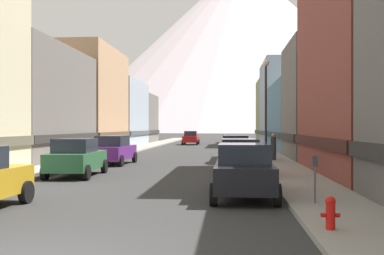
{
  "coord_description": "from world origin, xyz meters",
  "views": [
    {
      "loc": [
        3.3,
        -7.66,
        2.32
      ],
      "look_at": [
        0.12,
        33.22,
        2.27
      ],
      "focal_mm": 43.91,
      "sensor_mm": 36.0,
      "label": 1
    }
  ],
  "objects_px": {
    "car_left_1": "(76,157)",
    "pedestrian_0": "(273,148)",
    "car_right_2": "(236,149)",
    "parking_meter_near": "(315,173)",
    "car_left_2": "(113,150)",
    "streetlamp_right": "(266,97)",
    "car_right_0": "(244,171)",
    "car_driving_0": "(191,138)",
    "fire_hydrant_near": "(330,212)",
    "car_right_1": "(239,158)",
    "potted_plant_0": "(3,166)"
  },
  "relations": [
    {
      "from": "car_left_1",
      "to": "pedestrian_0",
      "type": "height_order",
      "value": "pedestrian_0"
    },
    {
      "from": "car_right_2",
      "to": "parking_meter_near",
      "type": "xyz_separation_m",
      "value": [
        1.95,
        -17.1,
        0.11
      ]
    },
    {
      "from": "car_left_2",
      "to": "streetlamp_right",
      "type": "xyz_separation_m",
      "value": [
        9.15,
        -2.52,
        3.09
      ]
    },
    {
      "from": "car_right_0",
      "to": "car_driving_0",
      "type": "height_order",
      "value": "same"
    },
    {
      "from": "car_left_2",
      "to": "fire_hydrant_near",
      "type": "bearing_deg",
      "value": -63.35
    },
    {
      "from": "car_right_1",
      "to": "car_right_0",
      "type": "bearing_deg",
      "value": -90.02
    },
    {
      "from": "streetlamp_right",
      "to": "fire_hydrant_near",
      "type": "bearing_deg",
      "value": -89.64
    },
    {
      "from": "car_right_2",
      "to": "parking_meter_near",
      "type": "height_order",
      "value": "car_right_2"
    },
    {
      "from": "car_right_0",
      "to": "pedestrian_0",
      "type": "distance_m",
      "value": 16.0
    },
    {
      "from": "car_left_2",
      "to": "streetlamp_right",
      "type": "distance_m",
      "value": 9.98
    },
    {
      "from": "car_right_0",
      "to": "parking_meter_near",
      "type": "height_order",
      "value": "car_right_0"
    },
    {
      "from": "car_right_1",
      "to": "car_right_2",
      "type": "xyz_separation_m",
      "value": [
        -0.0,
        9.2,
        0.0
      ]
    },
    {
      "from": "car_driving_0",
      "to": "car_right_0",
      "type": "bearing_deg",
      "value": -83.26
    },
    {
      "from": "pedestrian_0",
      "to": "fire_hydrant_near",
      "type": "bearing_deg",
      "value": -92.18
    },
    {
      "from": "car_left_2",
      "to": "parking_meter_near",
      "type": "bearing_deg",
      "value": -57.5
    },
    {
      "from": "car_left_1",
      "to": "pedestrian_0",
      "type": "relative_size",
      "value": 2.55
    },
    {
      "from": "car_left_1",
      "to": "car_left_2",
      "type": "height_order",
      "value": "same"
    },
    {
      "from": "car_left_1",
      "to": "parking_meter_near",
      "type": "bearing_deg",
      "value": -39.62
    },
    {
      "from": "car_left_1",
      "to": "car_right_2",
      "type": "relative_size",
      "value": 1.0
    },
    {
      "from": "car_left_1",
      "to": "car_right_1",
      "type": "height_order",
      "value": "same"
    },
    {
      "from": "car_right_2",
      "to": "streetlamp_right",
      "type": "relative_size",
      "value": 0.76
    },
    {
      "from": "pedestrian_0",
      "to": "car_right_1",
      "type": "bearing_deg",
      "value": -104.18
    },
    {
      "from": "car_right_1",
      "to": "fire_hydrant_near",
      "type": "relative_size",
      "value": 6.32
    },
    {
      "from": "parking_meter_near",
      "to": "potted_plant_0",
      "type": "relative_size",
      "value": 1.64
    },
    {
      "from": "car_left_2",
      "to": "car_right_1",
      "type": "xyz_separation_m",
      "value": [
        7.6,
        -7.1,
        0.0
      ]
    },
    {
      "from": "car_left_1",
      "to": "potted_plant_0",
      "type": "distance_m",
      "value": 3.31
    },
    {
      "from": "car_left_1",
      "to": "potted_plant_0",
      "type": "height_order",
      "value": "car_left_1"
    },
    {
      "from": "fire_hydrant_near",
      "to": "parking_meter_near",
      "type": "relative_size",
      "value": 0.53
    },
    {
      "from": "fire_hydrant_near",
      "to": "pedestrian_0",
      "type": "xyz_separation_m",
      "value": [
        0.8,
        21.03,
        0.44
      ]
    },
    {
      "from": "car_left_1",
      "to": "car_right_1",
      "type": "relative_size",
      "value": 1.0
    },
    {
      "from": "parking_meter_near",
      "to": "potted_plant_0",
      "type": "height_order",
      "value": "parking_meter_near"
    },
    {
      "from": "car_right_2",
      "to": "fire_hydrant_near",
      "type": "height_order",
      "value": "car_right_2"
    },
    {
      "from": "streetlamp_right",
      "to": "car_right_1",
      "type": "bearing_deg",
      "value": -108.7
    },
    {
      "from": "car_left_2",
      "to": "car_driving_0",
      "type": "relative_size",
      "value": 1.02
    },
    {
      "from": "fire_hydrant_near",
      "to": "car_left_1",
      "type": "bearing_deg",
      "value": 129.17
    },
    {
      "from": "parking_meter_near",
      "to": "car_right_2",
      "type": "bearing_deg",
      "value": 96.52
    },
    {
      "from": "car_right_0",
      "to": "fire_hydrant_near",
      "type": "xyz_separation_m",
      "value": [
        1.65,
        -5.22,
        -0.37
      ]
    },
    {
      "from": "car_right_0",
      "to": "car_driving_0",
      "type": "bearing_deg",
      "value": 96.74
    },
    {
      "from": "car_left_2",
      "to": "parking_meter_near",
      "type": "height_order",
      "value": "car_left_2"
    },
    {
      "from": "potted_plant_0",
      "to": "car_right_0",
      "type": "bearing_deg",
      "value": -26.58
    },
    {
      "from": "car_right_2",
      "to": "pedestrian_0",
      "type": "xyz_separation_m",
      "value": [
        2.45,
        0.49,
        0.06
      ]
    },
    {
      "from": "parking_meter_near",
      "to": "pedestrian_0",
      "type": "relative_size",
      "value": 0.76
    },
    {
      "from": "car_right_0",
      "to": "potted_plant_0",
      "type": "xyz_separation_m",
      "value": [
        -10.8,
        5.4,
        -0.38
      ]
    },
    {
      "from": "car_left_1",
      "to": "car_right_2",
      "type": "height_order",
      "value": "same"
    },
    {
      "from": "car_driving_0",
      "to": "potted_plant_0",
      "type": "height_order",
      "value": "car_driving_0"
    },
    {
      "from": "potted_plant_0",
      "to": "streetlamp_right",
      "type": "distance_m",
      "value": 13.88
    },
    {
      "from": "car_left_1",
      "to": "car_right_0",
      "type": "relative_size",
      "value": 1.01
    },
    {
      "from": "car_left_2",
      "to": "potted_plant_0",
      "type": "xyz_separation_m",
      "value": [
        -3.2,
        -7.81,
        -0.38
      ]
    },
    {
      "from": "car_driving_0",
      "to": "fire_hydrant_near",
      "type": "height_order",
      "value": "car_driving_0"
    },
    {
      "from": "car_right_1",
      "to": "car_right_2",
      "type": "bearing_deg",
      "value": 90.03
    }
  ]
}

